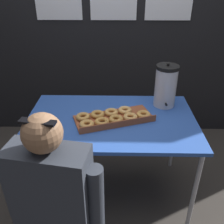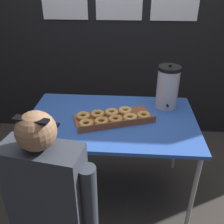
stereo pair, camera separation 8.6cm
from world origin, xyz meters
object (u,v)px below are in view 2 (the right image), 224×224
Objects in this scene: coffee_urn at (168,87)px; cell_phone at (52,128)px; donut_box at (112,117)px; person_seated at (50,206)px.

coffee_urn is 2.66× the size of cell_phone.
donut_box is 0.53× the size of person_seated.
person_seated reaches higher than cell_phone.
person_seated is (-0.75, -0.91, -0.39)m from coffee_urn.
person_seated is (0.10, -0.50, -0.22)m from cell_phone.
person_seated is at bearing -72.29° from cell_phone.
donut_box is at bearing -106.86° from person_seated.
cell_phone is at bearing 179.90° from donut_box.
coffee_urn reaches higher than cell_phone.
cell_phone is at bearing -68.90° from person_seated.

